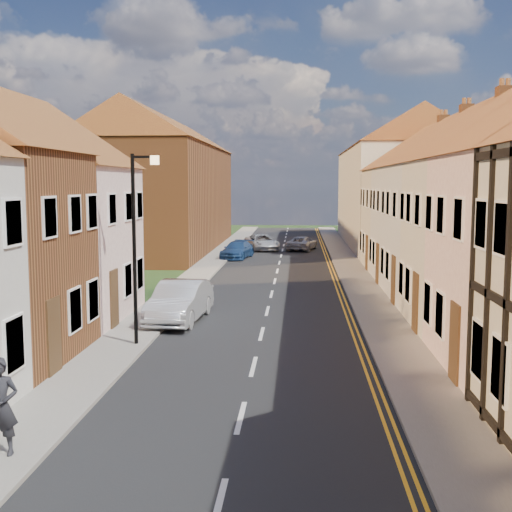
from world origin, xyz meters
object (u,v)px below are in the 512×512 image
object	(u,v)px
car_mid	(180,302)
car_distant_b	(302,243)
lamppost	(137,237)
car_distant	(262,242)
pedestrian_left	(0,406)
car_far	(237,250)

from	to	relation	value
car_mid	car_distant_b	bearing A→B (deg)	84.47
car_mid	lamppost	bearing A→B (deg)	-94.34
car_distant	car_distant_b	size ratio (longest dim) A/B	1.12
lamppost	car_mid	xyz separation A→B (m)	(0.61, 3.86, -2.77)
pedestrian_left	car_distant_b	xyz separation A→B (m)	(5.80, 38.48, -0.50)
car_mid	car_far	bearing A→B (deg)	94.11
lamppost	car_distant_b	world-z (taller)	lamppost
pedestrian_left	car_distant_b	world-z (taller)	pedestrian_left
lamppost	car_distant	bearing A→B (deg)	85.82
lamppost	car_far	xyz separation A→B (m)	(0.81, 24.38, -2.94)
car_distant_b	car_mid	bearing A→B (deg)	93.17
car_far	pedestrian_left	size ratio (longest dim) A/B	2.20
car_distant_b	car_far	bearing A→B (deg)	64.67
pedestrian_left	car_distant	bearing A→B (deg)	78.16
car_mid	car_distant	bearing A→B (deg)	91.21
car_far	car_mid	bearing A→B (deg)	-80.49
car_far	car_distant_b	world-z (taller)	car_far
car_mid	pedestrian_left	bearing A→B (deg)	-90.44
lamppost	car_mid	distance (m)	4.79
lamppost	pedestrian_left	xyz separation A→B (m)	(-0.49, -8.48, -2.49)
lamppost	car_distant	size ratio (longest dim) A/B	1.36
pedestrian_left	car_distant_b	bearing A→B (deg)	73.57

